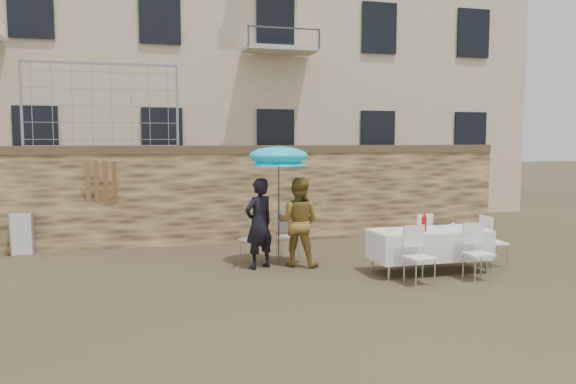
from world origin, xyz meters
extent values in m
plane|color=brown|center=(0.00, 0.00, 0.00)|extent=(80.00, 80.00, 0.00)
cube|color=olive|center=(0.00, 5.00, 1.10)|extent=(13.00, 0.50, 2.20)
imported|color=black|center=(-0.17, 2.15, 0.84)|extent=(0.72, 0.63, 1.67)
imported|color=#B78C37|center=(0.58, 2.15, 0.83)|extent=(1.02, 0.95, 1.67)
cylinder|color=#3F3F44|center=(0.23, 2.25, 0.95)|extent=(0.03, 0.03, 1.90)
cone|color=#0AD0F0|center=(0.23, 2.25, 2.01)|extent=(1.15, 1.15, 0.22)
cube|color=white|center=(2.71, 1.04, 0.75)|extent=(2.10, 0.85, 0.05)
cylinder|color=silver|center=(1.76, 0.70, 0.37)|extent=(0.04, 0.04, 0.74)
cylinder|color=silver|center=(3.66, 0.70, 0.37)|extent=(0.04, 0.04, 0.74)
cylinder|color=silver|center=(1.76, 1.39, 0.37)|extent=(0.04, 0.04, 0.74)
cylinder|color=silver|center=(3.66, 1.39, 0.37)|extent=(0.04, 0.04, 0.74)
cylinder|color=red|center=(2.51, 0.89, 0.91)|extent=(0.09, 0.09, 0.26)
camera|label=1|loc=(-2.34, -7.84, 2.37)|focal=35.00mm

